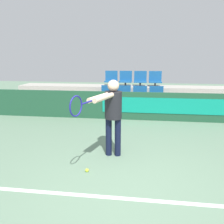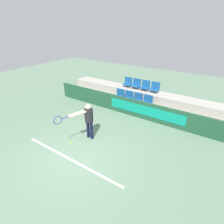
{
  "view_description": "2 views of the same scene",
  "coord_description": "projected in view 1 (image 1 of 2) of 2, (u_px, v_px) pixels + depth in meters",
  "views": [
    {
      "loc": [
        0.29,
        -3.09,
        2.04
      ],
      "look_at": [
        -0.38,
        2.11,
        0.72
      ],
      "focal_mm": 35.0,
      "sensor_mm": 36.0,
      "label": 1
    },
    {
      "loc": [
        4.0,
        -3.53,
        4.48
      ],
      "look_at": [
        0.08,
        2.44,
        0.81
      ],
      "focal_mm": 28.0,
      "sensor_mm": 36.0,
      "label": 2
    }
  ],
  "objects": [
    {
      "name": "bleacher_tier_front",
      "position": [
        131.0,
        109.0,
        7.86
      ],
      "size": [
        9.11,
        0.94,
        0.47
      ],
      "color": "#ADA89E",
      "rests_on": "ground"
    },
    {
      "name": "stadium_chair_7",
      "position": [
        155.0,
        79.0,
        8.54
      ],
      "size": [
        0.49,
        0.36,
        0.58
      ],
      "color": "#333333",
      "rests_on": "bleacher_tier_middle"
    },
    {
      "name": "tennis_ball",
      "position": [
        87.0,
        170.0,
        3.99
      ],
      "size": [
        0.07,
        0.07,
        0.07
      ],
      "color": "#CCDB33",
      "rests_on": "ground"
    },
    {
      "name": "stadium_chair_1",
      "position": [
        124.0,
        95.0,
        7.89
      ],
      "size": [
        0.49,
        0.36,
        0.58
      ],
      "color": "#333333",
      "rests_on": "bleacher_tier_front"
    },
    {
      "name": "stadium_chair_2",
      "position": [
        140.0,
        95.0,
        7.82
      ],
      "size": [
        0.49,
        0.36,
        0.58
      ],
      "color": "#333333",
      "rests_on": "bleacher_tier_front"
    },
    {
      "name": "stadium_chair_3",
      "position": [
        156.0,
        95.0,
        7.75
      ],
      "size": [
        0.49,
        0.36,
        0.58
      ],
      "color": "#333333",
      "rests_on": "bleacher_tier_front"
    },
    {
      "name": "stadium_chair_6",
      "position": [
        140.0,
        79.0,
        8.61
      ],
      "size": [
        0.49,
        0.36,
        0.58
      ],
      "color": "#333333",
      "rests_on": "bleacher_tier_middle"
    },
    {
      "name": "court_baseline",
      "position": [
        117.0,
        198.0,
        3.25
      ],
      "size": [
        4.6,
        0.08,
        0.01
      ],
      "color": "white",
      "rests_on": "ground"
    },
    {
      "name": "stadium_chair_0",
      "position": [
        108.0,
        94.0,
        7.96
      ],
      "size": [
        0.49,
        0.36,
        0.58
      ],
      "color": "#333333",
      "rests_on": "bleacher_tier_front"
    },
    {
      "name": "tennis_player",
      "position": [
        112.0,
        110.0,
        4.38
      ],
      "size": [
        0.64,
        1.57,
        1.61
      ],
      "rotation": [
        0.0,
        0.0,
        -0.32
      ],
      "color": "black",
      "rests_on": "ground"
    },
    {
      "name": "stadium_chair_4",
      "position": [
        111.0,
        79.0,
        8.76
      ],
      "size": [
        0.49,
        0.36,
        0.58
      ],
      "color": "#333333",
      "rests_on": "bleacher_tier_middle"
    },
    {
      "name": "bleacher_tier_middle",
      "position": [
        132.0,
        98.0,
        8.71
      ],
      "size": [
        9.11,
        0.94,
        0.94
      ],
      "color": "#ADA89E",
      "rests_on": "ground"
    },
    {
      "name": "barrier_wall",
      "position": [
        132.0,
        106.0,
        7.27
      ],
      "size": [
        9.51,
        0.14,
        0.93
      ],
      "color": "#1E4C33",
      "rests_on": "ground"
    },
    {
      "name": "ground_plane",
      "position": [
        119.0,
        188.0,
        3.5
      ],
      "size": [
        30.0,
        30.0,
        0.0
      ],
      "primitive_type": "plane",
      "color": "slate"
    },
    {
      "name": "stadium_chair_5",
      "position": [
        126.0,
        79.0,
        8.68
      ],
      "size": [
        0.49,
        0.36,
        0.58
      ],
      "color": "#333333",
      "rests_on": "bleacher_tier_middle"
    }
  ]
}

